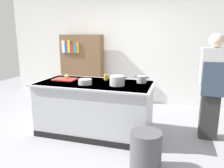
% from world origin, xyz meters
% --- Properties ---
extents(ground_plane, '(10.00, 10.00, 0.00)m').
position_xyz_m(ground_plane, '(0.00, 0.00, 0.00)').
color(ground_plane, gray).
extents(back_wall, '(6.40, 0.12, 3.00)m').
position_xyz_m(back_wall, '(0.00, 2.10, 1.50)').
color(back_wall, white).
rests_on(back_wall, ground_plane).
extents(counter_island, '(1.98, 0.98, 0.90)m').
position_xyz_m(counter_island, '(0.00, -0.00, 0.47)').
color(counter_island, '#B7BABF').
rests_on(counter_island, ground_plane).
extents(cutting_board, '(0.40, 0.28, 0.02)m').
position_xyz_m(cutting_board, '(-0.60, 0.07, 0.91)').
color(cutting_board, red).
rests_on(cutting_board, counter_island).
extents(onion, '(0.08, 0.08, 0.08)m').
position_xyz_m(onion, '(-0.58, 0.10, 0.96)').
color(onion, tan).
rests_on(onion, cutting_board).
extents(stock_pot, '(0.31, 0.24, 0.15)m').
position_xyz_m(stock_pot, '(0.42, -0.08, 0.98)').
color(stock_pot, '#B7BABF').
rests_on(stock_pot, counter_island).
extents(sauce_pan, '(0.23, 0.17, 0.12)m').
position_xyz_m(sauce_pan, '(0.77, 0.22, 0.96)').
color(sauce_pan, '#99999E').
rests_on(sauce_pan, counter_island).
extents(mixing_bowl, '(0.22, 0.22, 0.09)m').
position_xyz_m(mixing_bowl, '(-0.10, -0.17, 0.94)').
color(mixing_bowl, '#B7BABF').
rests_on(mixing_bowl, counter_island).
extents(juice_cup, '(0.07, 0.07, 0.10)m').
position_xyz_m(juice_cup, '(0.11, 0.27, 0.95)').
color(juice_cup, yellow).
rests_on(juice_cup, counter_island).
extents(trash_bin, '(0.40, 0.40, 0.52)m').
position_xyz_m(trash_bin, '(1.01, -0.86, 0.26)').
color(trash_bin, '#4C4C51').
rests_on(trash_bin, ground_plane).
extents(person_chef, '(0.38, 0.25, 1.72)m').
position_xyz_m(person_chef, '(1.88, 0.34, 0.91)').
color(person_chef, '#2E2E2E').
rests_on(person_chef, ground_plane).
extents(bookshelf, '(1.10, 0.31, 1.70)m').
position_xyz_m(bookshelf, '(-1.04, 1.80, 0.85)').
color(bookshelf, brown).
rests_on(bookshelf, ground_plane).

